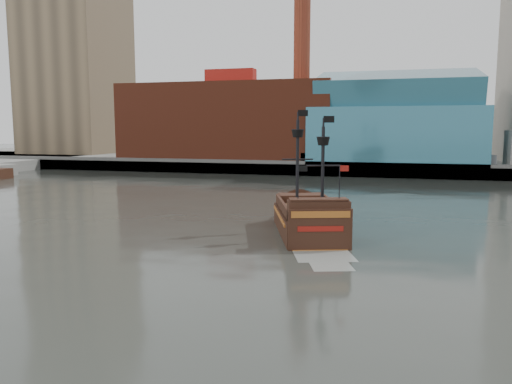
% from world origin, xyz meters
% --- Properties ---
extents(ground, '(400.00, 400.00, 0.00)m').
position_xyz_m(ground, '(0.00, 0.00, 0.00)').
color(ground, '#2B2E29').
rests_on(ground, ground).
extents(promenade_far, '(220.00, 60.00, 2.00)m').
position_xyz_m(promenade_far, '(0.00, 92.00, 1.00)').
color(promenade_far, slate).
rests_on(promenade_far, ground).
extents(seawall, '(220.00, 1.00, 2.60)m').
position_xyz_m(seawall, '(0.00, 62.50, 1.30)').
color(seawall, '#4C4C49').
rests_on(seawall, ground).
extents(skyline, '(149.00, 45.00, 62.00)m').
position_xyz_m(skyline, '(5.21, 84.56, 24.55)').
color(skyline, brown).
rests_on(skyline, promenade_far).
extents(pirate_ship, '(8.36, 14.69, 10.54)m').
position_xyz_m(pirate_ship, '(3.63, 13.94, 0.96)').
color(pirate_ship, black).
rests_on(pirate_ship, ground).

